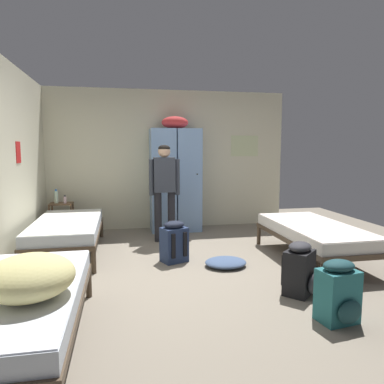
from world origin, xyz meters
name	(u,v)px	position (x,y,z in m)	size (l,w,h in m)	color
ground_plane	(196,271)	(0.00, 0.00, 0.00)	(8.14, 8.14, 0.00)	gray
room_backdrop	(100,163)	(-1.18, 1.21, 1.29)	(4.52, 5.15, 2.57)	beige
locker_bank	(175,178)	(0.09, 2.26, 0.97)	(0.90, 0.55, 2.07)	#7A9ECC
shelf_unit	(62,216)	(-1.90, 2.22, 0.35)	(0.38, 0.30, 0.57)	brown
bed_left_front	(18,302)	(-1.65, -1.48, 0.38)	(0.90, 1.90, 0.49)	#473828
bed_left_rear	(67,228)	(-1.65, 1.07, 0.38)	(0.90, 1.90, 0.49)	#473828
bed_right	(314,232)	(1.65, 0.12, 0.38)	(0.90, 1.90, 0.49)	#473828
bedding_heap	(30,277)	(-1.51, -1.68, 0.64)	(0.60, 0.65, 0.29)	#D1C67F
person_traveler	(164,184)	(-0.20, 1.51, 0.94)	(0.49, 0.21, 1.56)	black
water_bottle	(56,197)	(-1.98, 2.24, 0.68)	(0.06, 0.06, 0.24)	silver
lotion_bottle	(65,200)	(-1.83, 2.18, 0.63)	(0.05, 0.05, 0.14)	beige
backpack_black	(300,270)	(0.91, -0.91, 0.26)	(0.42, 0.42, 0.55)	black
backpack_navy	(174,242)	(-0.21, 0.43, 0.26)	(0.39, 0.40, 0.55)	navy
backpack_teal	(338,293)	(0.94, -1.53, 0.26)	(0.35, 0.37, 0.55)	#23666B
clothes_pile_denim	(226,262)	(0.41, 0.09, 0.05)	(0.53, 0.46, 0.10)	#42567A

